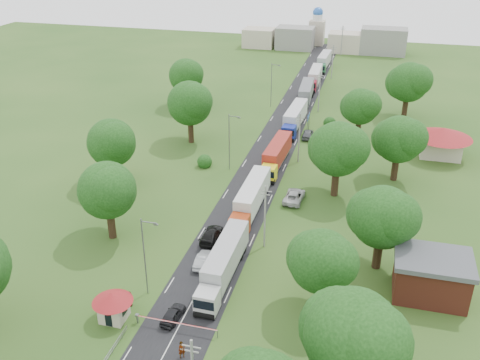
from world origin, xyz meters
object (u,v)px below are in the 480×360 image
(truck_0, at_px, (224,263))
(pedestrian_near, at_px, (182,350))
(car_lane_mid, at_px, (203,260))
(car_lane_front, at_px, (173,315))
(info_sign, at_px, (308,120))
(guard_booth, at_px, (113,303))
(boom_barrier, at_px, (164,322))

(truck_0, height_order, pedestrian_near, truck_0)
(truck_0, xyz_separation_m, pedestrian_near, (-0.35, -13.49, -1.23))
(pedestrian_near, bearing_deg, car_lane_mid, 66.23)
(car_lane_front, height_order, pedestrian_near, pedestrian_near)
(car_lane_front, relative_size, pedestrian_near, 2.04)
(truck_0, height_order, car_lane_mid, truck_0)
(info_sign, xyz_separation_m, car_lane_mid, (-6.20, -48.00, -2.27))
(guard_booth, bearing_deg, info_sign, 78.32)
(guard_booth, bearing_deg, pedestrian_near, -21.04)
(info_sign, bearing_deg, car_lane_mid, -97.36)
(boom_barrier, height_order, info_sign, info_sign)
(car_lane_mid, xyz_separation_m, pedestrian_near, (2.90, -15.50, 0.24))
(guard_booth, bearing_deg, car_lane_mid, 62.68)
(boom_barrier, distance_m, guard_booth, 5.98)
(guard_booth, relative_size, car_lane_front, 1.11)
(info_sign, distance_m, car_lane_front, 58.87)
(truck_0, distance_m, car_lane_mid, 4.10)
(boom_barrier, relative_size, pedestrian_near, 4.75)
(boom_barrier, height_order, pedestrian_near, pedestrian_near)
(truck_0, height_order, car_lane_front, truck_0)
(truck_0, bearing_deg, info_sign, 86.62)
(boom_barrier, xyz_separation_m, truck_0, (3.61, 9.99, 1.31))
(truck_0, xyz_separation_m, car_lane_mid, (-3.25, 2.01, -1.48))
(truck_0, xyz_separation_m, car_lane_front, (-3.25, -8.49, -1.53))
(info_sign, height_order, truck_0, truck_0)
(car_lane_mid, bearing_deg, pedestrian_near, 98.18)
(truck_0, bearing_deg, pedestrian_near, -91.50)
(car_lane_front, bearing_deg, boom_barrier, 81.90)
(boom_barrier, distance_m, pedestrian_near, 4.78)
(info_sign, distance_m, truck_0, 50.11)
(car_lane_front, xyz_separation_m, pedestrian_near, (2.90, -5.00, 0.30))
(boom_barrier, bearing_deg, guard_booth, -179.99)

